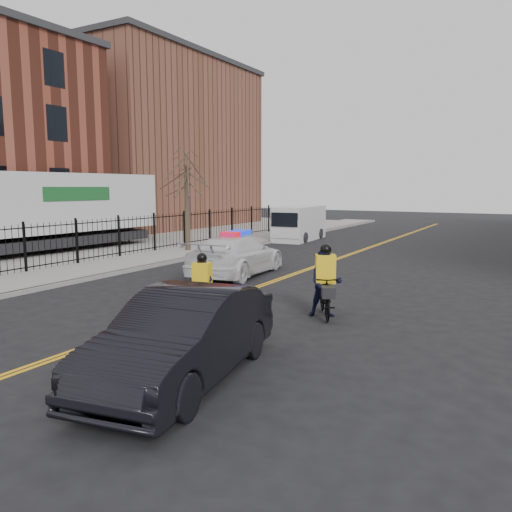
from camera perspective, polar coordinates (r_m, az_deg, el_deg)
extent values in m
plane|color=black|center=(13.99, -7.88, -6.34)|extent=(120.00, 120.00, 0.00)
cube|color=gold|center=(20.80, 5.48, -1.58)|extent=(0.10, 60.00, 0.01)
cube|color=gold|center=(20.73, 5.89, -1.62)|extent=(0.10, 60.00, 0.01)
cube|color=gray|center=(24.73, -10.39, 0.00)|extent=(3.00, 60.00, 0.15)
cube|color=gray|center=(23.80, -7.62, -0.25)|extent=(0.20, 60.00, 0.15)
cube|color=gray|center=(32.47, -24.73, 1.15)|extent=(18.00, 60.00, 0.02)
cube|color=brown|center=(46.89, -12.60, 12.11)|extent=(14.00, 18.00, 14.00)
cylinder|color=#3A2C22|center=(26.16, -7.84, 5.05)|extent=(0.28, 0.28, 4.00)
imported|color=white|center=(19.38, -2.26, 0.07)|extent=(2.76, 5.60, 1.57)
cube|color=#0C26CC|center=(19.28, -2.27, 2.62)|extent=(0.80, 1.50, 0.16)
imported|color=black|center=(9.02, -8.18, -9.03)|extent=(2.54, 5.14, 1.62)
cube|color=silver|center=(32.49, 5.01, 3.76)|extent=(2.25, 5.22, 2.17)
cube|color=silver|center=(30.44, 3.53, 3.14)|extent=(1.89, 0.89, 1.13)
cube|color=black|center=(30.05, 3.27, 4.16)|extent=(1.70, 0.22, 0.85)
cylinder|color=black|center=(31.49, 2.49, 2.27)|extent=(0.28, 0.68, 0.66)
cylinder|color=black|center=(30.83, 5.56, 2.12)|extent=(0.28, 0.68, 0.66)
cylinder|color=black|center=(34.28, 4.48, 2.71)|extent=(0.28, 0.68, 0.66)
cylinder|color=black|center=(33.68, 7.33, 2.58)|extent=(0.28, 0.68, 0.66)
cube|color=silver|center=(28.12, -22.94, 5.62)|extent=(3.41, 13.41, 3.06)
cube|color=black|center=(28.25, -22.72, 1.48)|extent=(2.95, 12.37, 0.51)
cylinder|color=black|center=(31.74, -14.34, 2.49)|extent=(0.12, 0.12, 1.12)
cube|color=#195926|center=(27.62, -19.65, 6.71)|extent=(0.25, 4.08, 0.72)
imported|color=black|center=(13.20, -6.13, -5.10)|extent=(0.94, 1.85, 0.93)
imported|color=black|center=(13.13, -6.15, -3.69)|extent=(0.64, 0.48, 1.59)
cube|color=yellow|center=(13.06, -6.17, -2.19)|extent=(0.50, 0.39, 0.67)
sphere|color=black|center=(12.99, -6.20, -0.21)|extent=(0.27, 0.27, 0.27)
cube|color=black|center=(12.60, -7.32, -4.55)|extent=(0.35, 0.38, 0.25)
imported|color=black|center=(13.34, 7.88, -4.47)|extent=(1.40, 1.96, 1.16)
imported|color=black|center=(13.28, 7.91, -3.14)|extent=(1.09, 1.01, 1.80)
cube|color=yellow|center=(13.21, 7.94, -1.45)|extent=(0.62, 0.55, 0.75)
sphere|color=black|center=(13.13, 7.98, 0.75)|extent=(0.30, 0.30, 0.30)
cube|color=black|center=(12.61, 8.25, -4.12)|extent=(0.46, 0.48, 0.28)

